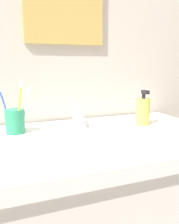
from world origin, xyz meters
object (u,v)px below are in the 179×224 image
at_px(toothbrush_cup, 15,121).
at_px(toothbrush_yellow, 20,104).
at_px(faucet, 77,113).
at_px(toothbrush_blue, 5,106).
at_px(toothbrush_white, 27,106).
at_px(soap_dispenser, 143,111).

relative_size(toothbrush_cup, toothbrush_yellow, 0.46).
distance_m(faucet, toothbrush_blue, 0.30).
bearing_deg(toothbrush_yellow, toothbrush_white, 55.34).
distance_m(toothbrush_white, toothbrush_blue, 0.08).
height_order(toothbrush_cup, soap_dispenser, soap_dispenser).
bearing_deg(faucet, toothbrush_yellow, -166.74).
bearing_deg(toothbrush_blue, toothbrush_yellow, -47.88).
bearing_deg(toothbrush_white, toothbrush_blue, 170.59).
distance_m(toothbrush_blue, soap_dispenser, 0.59).
xyz_separation_m(faucet, toothbrush_white, (-0.22, -0.01, 0.05)).
height_order(faucet, soap_dispenser, soap_dispenser).
xyz_separation_m(faucet, soap_dispenser, (0.28, -0.09, 0.01)).
distance_m(faucet, soap_dispenser, 0.30).
distance_m(toothbrush_blue, toothbrush_yellow, 0.08).
xyz_separation_m(faucet, toothbrush_cup, (-0.26, -0.02, -0.01)).
bearing_deg(faucet, toothbrush_white, -176.33).
height_order(toothbrush_blue, soap_dispenser, toothbrush_blue).
bearing_deg(toothbrush_blue, soap_dispenser, -9.05).
relative_size(faucet, toothbrush_white, 0.79).
bearing_deg(faucet, toothbrush_cup, -175.01).
height_order(toothbrush_white, soap_dispenser, toothbrush_white).
height_order(toothbrush_yellow, soap_dispenser, toothbrush_yellow).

